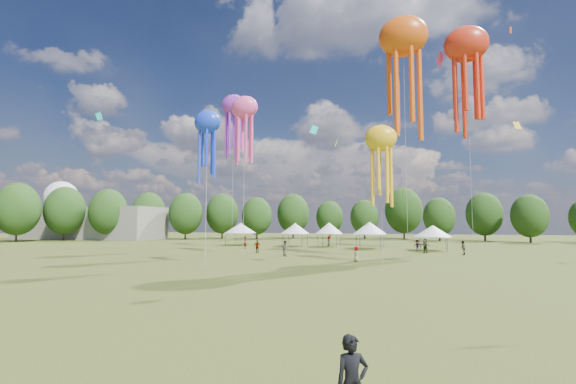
% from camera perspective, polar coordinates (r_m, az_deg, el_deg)
% --- Properties ---
extents(ground, '(300.00, 300.00, 0.00)m').
position_cam_1_polar(ground, '(14.42, -25.17, -19.82)').
color(ground, '#384416').
rests_on(ground, ground).
extents(observer_main, '(0.78, 0.70, 1.79)m').
position_cam_1_polar(observer_main, '(8.52, 9.09, -25.16)').
color(observer_main, black).
rests_on(observer_main, ground).
extents(spectator_near, '(1.16, 1.14, 1.88)m').
position_cam_1_polar(spectator_near, '(49.11, -0.40, -7.98)').
color(spectator_near, gray).
rests_on(spectator_near, ground).
extents(spectators_far, '(31.91, 28.49, 1.93)m').
position_cam_1_polar(spectators_far, '(57.36, 11.94, -7.44)').
color(spectators_far, gray).
rests_on(spectators_far, ground).
extents(festival_tents, '(38.64, 10.82, 4.21)m').
position_cam_1_polar(festival_tents, '(67.33, 5.01, -5.20)').
color(festival_tents, '#47474C').
rests_on(festival_tents, ground).
extents(show_kites, '(40.54, 32.11, 32.65)m').
position_cam_1_polar(show_kites, '(56.80, 14.22, 14.88)').
color(show_kites, '#FD4AA0').
rests_on(show_kites, ground).
extents(small_kites, '(69.40, 61.05, 35.29)m').
position_cam_1_polar(small_kites, '(58.40, 6.01, 22.74)').
color(small_kites, '#FD4AA0').
rests_on(small_kites, ground).
extents(treeline, '(201.57, 95.24, 13.43)m').
position_cam_1_polar(treeline, '(73.93, 8.01, -2.43)').
color(treeline, '#38281C').
rests_on(treeline, ground).
extents(hangar, '(40.00, 12.00, 8.00)m').
position_cam_1_polar(hangar, '(115.69, -26.42, -4.00)').
color(hangar, gray).
rests_on(hangar, ground).
extents(radome, '(9.00, 9.00, 16.00)m').
position_cam_1_polar(radome, '(131.55, -29.44, -1.29)').
color(radome, white).
rests_on(radome, ground).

